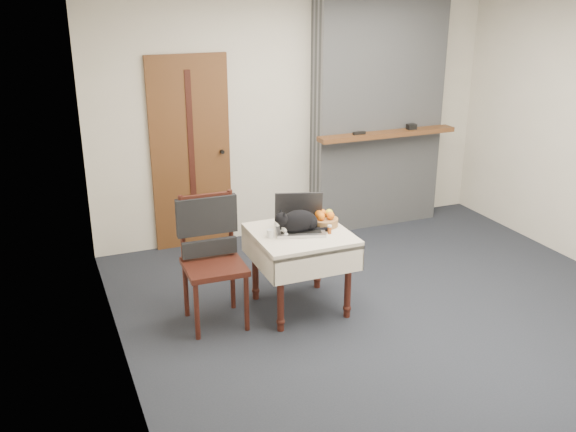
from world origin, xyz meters
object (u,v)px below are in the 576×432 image
laptop (300,221)px  side_table (300,245)px  pill_bottle (330,229)px  cat (299,222)px  fruit_basket (324,220)px  door (191,153)px  cream_jar (270,233)px  chair (210,242)px

laptop → side_table: bearing=-88.1°
pill_bottle → laptop: bearing=136.0°
cat → fruit_basket: (0.27, 0.07, -0.04)m
door → cream_jar: (0.20, -1.76, -0.27)m
pill_bottle → fruit_basket: (0.04, 0.19, 0.01)m
cream_jar → pill_bottle: bearing=-12.6°
side_table → fruit_basket: size_ratio=3.38×
side_table → fruit_basket: bearing=15.2°
cat → cream_jar: size_ratio=7.03×
cat → laptop: bearing=57.5°
pill_bottle → side_table: bearing=150.7°
door → pill_bottle: (0.68, -1.87, -0.26)m
side_table → cat: (-0.02, -0.00, 0.21)m
laptop → chair: size_ratio=0.46×
fruit_basket → chair: 1.00m
chair → laptop: bearing=-2.9°
door → pill_bottle: door is taller
cat → cream_jar: bearing=176.6°
laptop → pill_bottle: laptop is taller
side_table → fruit_basket: fruit_basket is taller
door → cat: size_ratio=4.29×
side_table → cat: bearing=-171.2°
cat → cream_jar: cat is taller
door → side_table: size_ratio=2.56×
cream_jar → door: bearing=96.5°
pill_bottle → cream_jar: bearing=167.4°
cat → chair: chair is taller
laptop → cream_jar: laptop is taller
laptop → cat: 0.08m
cream_jar → fruit_basket: (0.52, 0.08, 0.02)m
cream_jar → fruit_basket: 0.53m
cream_jar → pill_bottle: (0.48, -0.11, 0.00)m
cat → pill_bottle: bearing=-32.1°
pill_bottle → chair: bearing=165.5°
laptop → cat: (-0.04, -0.07, 0.02)m
fruit_basket → laptop: bearing=-179.5°
fruit_basket → chair: (-0.99, 0.06, -0.07)m
fruit_basket → cream_jar: bearing=-171.5°
side_table → laptop: 0.20m
side_table → cream_jar: size_ratio=11.76×
fruit_basket → side_table: bearing=-164.8°
cream_jar → laptop: bearing=14.6°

